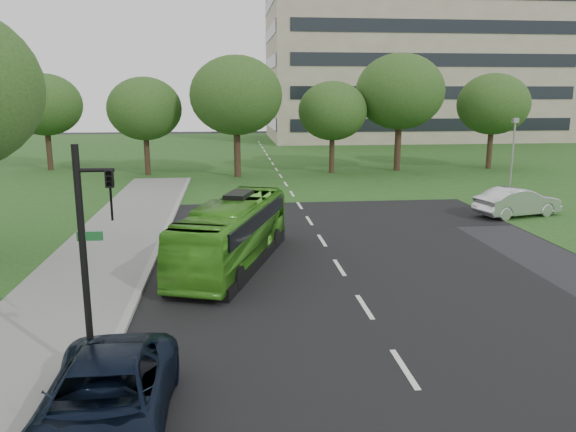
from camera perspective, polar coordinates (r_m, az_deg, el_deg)
The scene contains 14 objects.
ground at distance 19.48m, azimuth 6.38°, elevation -7.04°, with size 160.00×160.00×0.00m, color black.
street_surfaces at distance 41.34m, azimuth -0.86°, elevation 3.44°, with size 120.00×120.00×0.15m.
office_building at distance 84.23m, azimuth 12.48°, elevation 16.22°, with size 40.10×20.10×25.00m.
tree_park_a at distance 46.28m, azimuth -14.36°, elevation 10.50°, with size 5.81×5.81×7.72m.
tree_park_b at distance 43.96m, azimuth -5.29°, elevation 12.09°, with size 7.09×7.09×9.29m.
tree_park_c at distance 46.22m, azimuth 4.55°, elevation 10.58°, with size 5.58×5.58×7.42m.
tree_park_d at distance 48.35m, azimuth 11.31°, elevation 12.28°, with size 7.33×7.33×9.69m.
tree_park_e at distance 51.84m, azimuth 20.11°, elevation 10.61°, with size 6.09×6.09×8.12m.
tree_park_f at distance 51.97m, azimuth -23.46°, elevation 10.32°, with size 6.05×6.05×8.08m.
bus at distance 21.44m, azimuth -5.65°, elevation -1.73°, with size 2.09×8.93×2.49m, color #439821.
sedan at distance 32.33m, azimuth 22.28°, elevation 1.34°, with size 1.64×4.69×1.55m, color silver.
suv at distance 11.71m, azimuth -18.12°, elevation -17.51°, with size 2.42×5.26×1.46m, color black.
traffic_light at distance 12.72m, azimuth -19.37°, elevation -3.19°, with size 0.87×0.22×5.43m.
camera_pole at distance 43.04m, azimuth 21.94°, elevation 6.98°, with size 0.41×0.35×4.75m.
Camera 1 is at (-4.06, -17.93, 6.45)m, focal length 35.00 mm.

